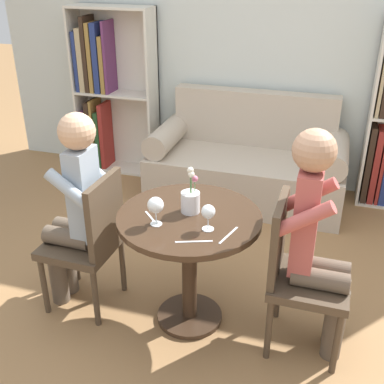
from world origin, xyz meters
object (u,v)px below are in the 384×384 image
chair_left (90,238)px  wine_glass_left (156,206)px  chair_right (297,270)px  flower_vase (191,200)px  bookshelf_left (106,92)px  person_right (318,240)px  couch (247,165)px  person_left (75,208)px  wine_glass_right (208,213)px

chair_left → wine_glass_left: 0.60m
chair_right → flower_vase: bearing=86.2°
bookshelf_left → flower_vase: 2.46m
person_right → wine_glass_left: person_right is taller
wine_glass_left → chair_right: bearing=10.7°
couch → chair_left: size_ratio=1.89×
bookshelf_left → chair_left: (0.88, -2.04, -0.30)m
person_left → flower_vase: (0.69, 0.08, 0.12)m
person_right → wine_glass_right: person_right is taller
person_left → person_right: 1.40m
person_left → wine_glass_right: size_ratio=8.84×
couch → person_left: (-0.70, -1.77, 0.37)m
chair_right → person_left: (-1.32, -0.03, 0.19)m
couch → chair_left: couch is taller
person_left → wine_glass_left: person_left is taller
wine_glass_left → flower_vase: (0.13, 0.19, -0.04)m
chair_left → chair_right: same height
wine_glass_left → person_right: bearing=9.5°
flower_vase → person_left: bearing=-173.7°
bookshelf_left → wine_glass_left: bookshelf_left is taller
bookshelf_left → flower_vase: bearing=-52.8°
wine_glass_right → flower_vase: size_ratio=0.53×
bookshelf_left → chair_right: size_ratio=1.78×
person_right → wine_glass_right: (-0.56, -0.11, 0.13)m
bookshelf_left → chair_left: size_ratio=1.78×
bookshelf_left → person_right: bookshelf_left is taller
couch → person_right: person_right is taller
couch → chair_right: (0.61, -1.74, 0.18)m
flower_vase → bookshelf_left: bearing=127.2°
chair_right → wine_glass_right: 0.59m
bookshelf_left → person_right: bearing=-42.5°
chair_right → person_right: size_ratio=0.69×
couch → chair_right: 1.85m
couch → wine_glass_right: bearing=-85.7°
person_right → wine_glass_right: size_ratio=9.02×
person_left → wine_glass_right: (0.84, -0.08, 0.15)m
wine_glass_left → wine_glass_right: (0.28, 0.03, -0.01)m
chair_left → chair_right: size_ratio=1.00×
flower_vase → wine_glass_left: bearing=-125.6°
person_right → wine_glass_left: (-0.84, -0.14, 0.14)m
person_left → flower_vase: bearing=98.1°
couch → person_right: 1.92m
wine_glass_right → person_left: bearing=174.6°
person_right → chair_right: bearing=89.7°
bookshelf_left → chair_right: bearing=-43.6°
person_left → person_right: bearing=93.0°
couch → wine_glass_right: (0.14, -1.85, 0.52)m
wine_glass_left → person_left: bearing=168.8°
person_left → wine_glass_right: person_left is taller
flower_vase → person_right: bearing=-3.8°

